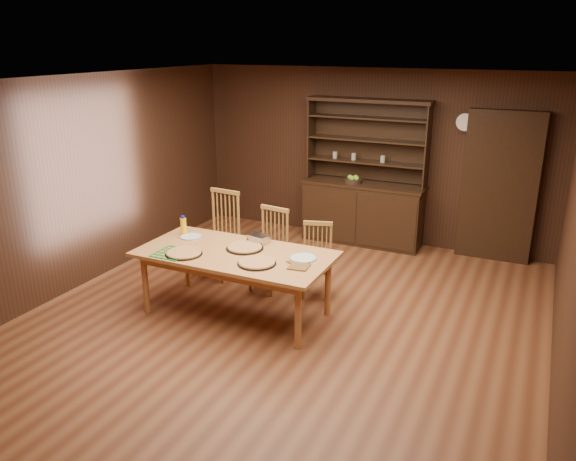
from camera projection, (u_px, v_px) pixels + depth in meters
The scene contains 20 objects.
floor at pixel (286, 316), 6.37m from camera, with size 6.00×6.00×0.00m, color brown.
room_shell at pixel (286, 181), 5.86m from camera, with size 6.00×6.00×6.00m.
china_hutch at pixel (363, 205), 8.54m from camera, with size 1.84×0.52×2.17m.
doorway at pixel (499, 187), 7.76m from camera, with size 1.00×0.18×2.10m, color black.
wall_clock at pixel (465, 122), 7.75m from camera, with size 0.30×0.05×0.30m.
dining_table at pixel (235, 258), 6.22m from camera, with size 2.16×1.08×0.75m.
chair_left at pixel (222, 231), 7.34m from camera, with size 0.51×0.49×1.14m.
chair_center at pixel (271, 246), 6.95m from camera, with size 0.48×0.46×1.04m.
chair_right at pixel (317, 257), 6.79m from camera, with size 0.46×0.45×0.91m.
pizza_left at pixel (184, 253), 6.13m from camera, with size 0.41×0.41×0.04m.
pizza_right at pixel (257, 263), 5.87m from camera, with size 0.41×0.41×0.04m.
pizza_center at pixel (245, 247), 6.30m from camera, with size 0.42×0.42×0.04m.
cooling_rack at pixel (172, 253), 6.16m from camera, with size 0.35×0.35×0.02m, color #0B943B, non-canonical shape.
plate_left at pixel (191, 237), 6.67m from camera, with size 0.26×0.26×0.02m.
plate_right at pixel (303, 258), 6.02m from camera, with size 0.29×0.29×0.02m.
foil_dish at pixel (259, 239), 6.49m from camera, with size 0.23×0.17×0.09m, color silver.
juice_bottle at pixel (184, 226), 6.73m from camera, with size 0.07×0.07×0.24m.
pot_holder_a at pixel (299, 267), 5.79m from camera, with size 0.20×0.20×0.02m, color #A41215.
pot_holder_b at pixel (298, 262), 5.91m from camera, with size 0.18×0.18×0.01m, color #A41215.
fruit_bowl at pixel (353, 180), 8.42m from camera, with size 0.27×0.27×0.12m.
Camera 1 is at (2.45, -5.17, 2.98)m, focal length 35.00 mm.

